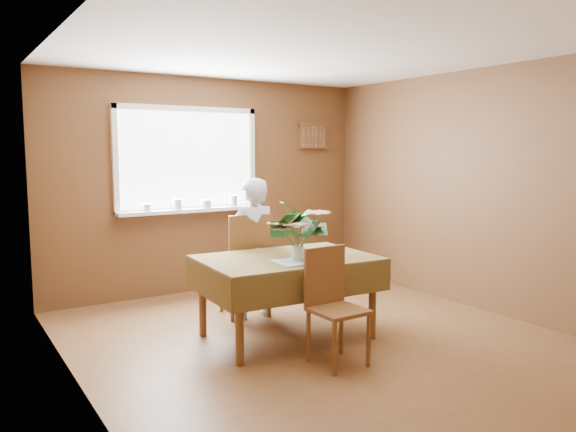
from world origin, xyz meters
TOP-DOWN VIEW (x-y plane):
  - floor at (0.00, 0.00)m, footprint 4.50×4.50m
  - ceiling at (0.00, 0.00)m, footprint 4.50×4.50m
  - wall_back at (0.00, 2.25)m, footprint 4.00×0.00m
  - wall_left at (-2.00, 0.00)m, footprint 0.00×4.50m
  - wall_right at (2.00, 0.00)m, footprint 0.00×4.50m
  - window_assembly at (-0.29, 2.20)m, footprint 1.72×0.20m
  - spoon_rack at (1.45, 2.22)m, footprint 0.44×0.05m
  - dining_table at (-0.20, 0.26)m, footprint 1.56×1.11m
  - chair_far at (-0.20, 0.99)m, footprint 0.51×0.51m
  - chair_near at (-0.21, -0.42)m, footprint 0.39×0.40m
  - seated_woman at (-0.16, 0.95)m, footprint 0.52×0.35m
  - flower_bouquet at (-0.22, 0.06)m, footprint 0.52×0.52m
  - side_plate at (0.21, 0.33)m, footprint 0.27×0.27m
  - table_knife at (-0.05, 0.00)m, footprint 0.04×0.24m

SIDE VIEW (x-z plane):
  - floor at x=0.00m, z-range 0.00..0.00m
  - chair_near at x=-0.21m, z-range 0.04..0.95m
  - chair_far at x=-0.20m, z-range 0.04..1.08m
  - dining_table at x=-0.20m, z-range 0.27..1.01m
  - seated_woman at x=-0.16m, z-range 0.00..1.39m
  - side_plate at x=0.21m, z-range 0.73..0.74m
  - table_knife at x=-0.05m, z-range 0.74..0.74m
  - flower_bouquet at x=-0.22m, z-range 0.80..1.24m
  - wall_back at x=0.00m, z-range -0.75..3.25m
  - wall_left at x=-2.00m, z-range -1.00..3.50m
  - wall_right at x=2.00m, z-range -1.00..3.50m
  - window_assembly at x=-0.29m, z-range 0.75..1.97m
  - spoon_rack at x=1.45m, z-range 1.69..2.02m
  - ceiling at x=0.00m, z-range 2.50..2.50m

